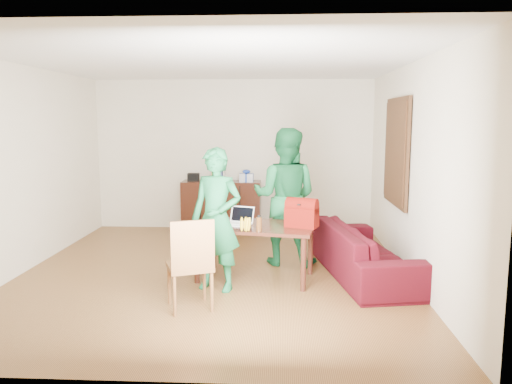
# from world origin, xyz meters

# --- Properties ---
(room) EXTENTS (5.20, 5.70, 2.90)m
(room) POSITION_xyz_m (0.01, 0.13, 1.31)
(room) COLOR #4B2D12
(room) RESTS_ON ground
(table) EXTENTS (1.60, 1.08, 0.69)m
(table) POSITION_xyz_m (0.55, -0.19, 0.61)
(table) COLOR black
(table) RESTS_ON ground
(chair) EXTENTS (0.57, 0.56, 0.99)m
(chair) POSITION_xyz_m (-0.08, -1.25, 0.29)
(chair) COLOR brown
(chair) RESTS_ON ground
(person_near) EXTENTS (0.70, 0.56, 1.68)m
(person_near) POSITION_xyz_m (0.12, -0.61, 0.84)
(person_near) COLOR #166335
(person_near) RESTS_ON ground
(person_far) EXTENTS (1.05, 0.90, 1.88)m
(person_far) POSITION_xyz_m (0.93, 0.50, 0.94)
(person_far) COLOR #166433
(person_far) RESTS_ON ground
(laptop) EXTENTS (0.36, 0.30, 0.22)m
(laptop) POSITION_xyz_m (0.34, -0.22, 0.73)
(laptop) COLOR white
(laptop) RESTS_ON table
(bananas) EXTENTS (0.19, 0.14, 0.06)m
(bananas) POSITION_xyz_m (0.46, -0.55, 0.72)
(bananas) COLOR yellow
(bananas) RESTS_ON table
(bottle) EXTENTS (0.07, 0.07, 0.19)m
(bottle) POSITION_xyz_m (0.62, -0.54, 0.78)
(bottle) COLOR #502C12
(bottle) RESTS_ON table
(red_bag) EXTENTS (0.44, 0.34, 0.28)m
(red_bag) POSITION_xyz_m (1.13, -0.27, 0.83)
(red_bag) COLOR maroon
(red_bag) RESTS_ON table
(sofa) EXTENTS (1.24, 2.32, 0.64)m
(sofa) POSITION_xyz_m (1.95, -0.00, 0.32)
(sofa) COLOR #3F080F
(sofa) RESTS_ON ground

